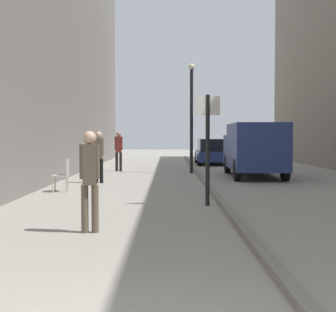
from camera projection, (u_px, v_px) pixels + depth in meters
ground_plane at (156, 187)px, 14.99m from camera, size 80.00×80.00×0.00m
building_facade_left at (8, 2)px, 14.71m from camera, size 2.08×40.00×11.67m
kerb_strip at (206, 185)px, 14.99m from camera, size 0.16×40.00×0.12m
pedestrian_main_foreground at (116, 148)px, 21.58m from camera, size 0.37×0.24×1.84m
pedestrian_mid_block at (87, 174)px, 7.92m from camera, size 0.34×0.22×1.73m
pedestrian_far_crossing at (96, 153)px, 16.22m from camera, size 0.36×0.23×1.79m
delivery_van at (252, 148)px, 18.66m from camera, size 2.07×5.16×2.11m
parked_car at (210, 152)px, 26.96m from camera, size 1.87×4.21×1.45m
street_sign_post at (205, 140)px, 11.00m from camera, size 0.59×0.19×2.60m
lamp_post at (189, 111)px, 20.39m from camera, size 0.28×0.28×4.76m
cafe_chair_near_window at (61, 173)px, 13.73m from camera, size 0.48×0.48×0.94m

